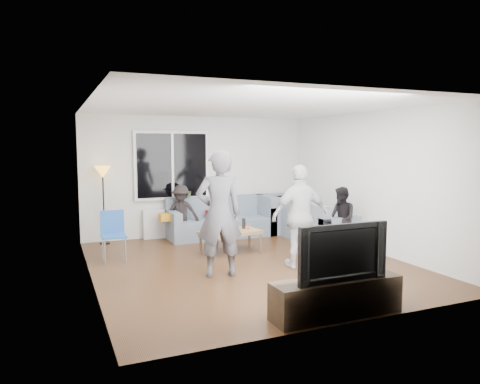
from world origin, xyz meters
name	(u,v)px	position (x,y,z in m)	size (l,w,h in m)	color
floor	(248,265)	(0.00, 0.00, -0.02)	(5.00, 5.50, 0.04)	#56351C
ceiling	(249,106)	(0.00, 0.00, 2.62)	(5.00, 5.50, 0.04)	white
wall_back	(198,176)	(0.00, 2.77, 1.30)	(5.00, 0.04, 2.60)	silver
wall_front	(352,209)	(0.00, -2.77, 1.30)	(5.00, 0.04, 2.60)	silver
wall_left	(88,193)	(-2.52, 0.00, 1.30)	(0.04, 5.50, 2.60)	silver
wall_right	(372,182)	(2.52, 0.00, 1.30)	(0.04, 5.50, 2.60)	silver
window_frame	(172,165)	(-0.60, 2.69, 1.55)	(1.62, 0.06, 1.47)	white
window_glass	(172,165)	(-0.60, 2.65, 1.55)	(1.50, 0.02, 1.35)	black
window_mullion	(173,165)	(-0.60, 2.64, 1.55)	(0.05, 0.03, 1.35)	white
radiator	(173,223)	(-0.60, 2.65, 0.31)	(1.30, 0.12, 0.62)	silver
potted_plant	(187,200)	(-0.31, 2.62, 0.80)	(0.20, 0.16, 0.37)	#346729
vase	(170,205)	(-0.68, 2.62, 0.70)	(0.16, 0.16, 0.16)	white
sofa_back_section	(221,217)	(0.36, 2.27, 0.42)	(2.30, 0.85, 0.85)	slate
sofa_right_section	(314,220)	(2.02, 1.19, 0.42)	(0.85, 2.00, 0.85)	slate
sofa_corner	(279,214)	(1.77, 2.27, 0.42)	(0.85, 0.85, 0.85)	slate
cushion_yellow	(169,217)	(-0.80, 2.25, 0.51)	(0.38, 0.32, 0.14)	orange
cushion_red	(215,213)	(0.24, 2.33, 0.51)	(0.36, 0.30, 0.13)	maroon
coffee_table	(230,241)	(0.03, 0.89, 0.20)	(1.10, 0.60, 0.40)	#A4764F
pitcher	(228,227)	(-0.05, 0.80, 0.49)	(0.17, 0.17, 0.17)	maroon
side_chair	(114,237)	(-2.05, 1.05, 0.43)	(0.40, 0.40, 0.86)	#275BAC
floor_lamp	(104,206)	(-2.05, 2.52, 0.78)	(0.32, 0.32, 1.56)	gold
player_left	(219,214)	(-0.69, -0.46, 0.95)	(0.70, 0.46, 1.91)	#4E4D52
player_right	(300,216)	(0.70, -0.49, 0.84)	(0.98, 0.41, 1.67)	silver
spectator_right	(341,219)	(2.02, 0.23, 0.60)	(0.58, 0.46, 1.20)	black
spectator_back	(181,213)	(-0.52, 2.30, 0.58)	(0.74, 0.43, 1.15)	black
tv_console	(336,297)	(0.01, -2.50, 0.22)	(1.60, 0.40, 0.44)	#372A1B
television	(338,251)	(0.01, -2.50, 0.77)	(1.16, 0.15, 0.67)	black
bottle_c	(229,224)	(0.05, 1.02, 0.50)	(0.07, 0.07, 0.20)	black
bottle_b	(228,225)	(-0.06, 0.79, 0.53)	(0.08, 0.08, 0.25)	#198117
bottle_a	(215,225)	(-0.25, 0.96, 0.52)	(0.07, 0.07, 0.25)	orange
bottle_e	(244,223)	(0.35, 1.02, 0.50)	(0.07, 0.07, 0.20)	black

